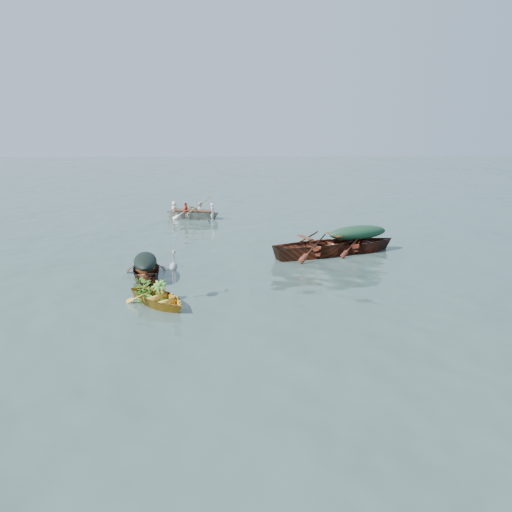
{
  "coord_description": "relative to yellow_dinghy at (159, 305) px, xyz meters",
  "views": [
    {
      "loc": [
        -0.1,
        -14.44,
        4.61
      ],
      "look_at": [
        0.44,
        1.52,
        0.5
      ],
      "focal_mm": 35.0,
      "sensor_mm": 36.0,
      "label": 1
    }
  ],
  "objects": [
    {
      "name": "dark_covered_boat",
      "position": [
        -0.76,
        2.39,
        0.0
      ],
      "size": [
        1.88,
        3.64,
        0.85
      ],
      "primitive_type": "imported",
      "rotation": [
        0.0,
        0.0,
        0.18
      ],
      "color": "#44210F",
      "rests_on": "ground"
    },
    {
      "name": "rowed_boat",
      "position": [
        -0.22,
        13.13,
        0.0
      ],
      "size": [
        4.04,
        2.09,
        0.9
      ],
      "primitive_type": "imported",
      "rotation": [
        0.0,
        0.0,
        1.32
      ],
      "color": "beige",
      "rests_on": "ground"
    },
    {
      "name": "heron",
      "position": [
        0.38,
        0.4,
        0.81
      ],
      "size": [
        0.47,
        0.49,
        0.92
      ],
      "primitive_type": null,
      "rotation": [
        0.0,
        0.0,
        0.71
      ],
      "color": "#94979D",
      "rests_on": "yellow_dinghy"
    },
    {
      "name": "rowers",
      "position": [
        -0.22,
        13.13,
        0.83
      ],
      "size": [
        2.89,
        1.69,
        0.76
      ],
      "primitive_type": "imported",
      "rotation": [
        0.0,
        0.0,
        1.32
      ],
      "color": "silver",
      "rests_on": "rowed_boat"
    },
    {
      "name": "yellow_dinghy",
      "position": [
        0.0,
        0.0,
        0.0
      ],
      "size": [
        2.67,
        2.82,
        0.7
      ],
      "primitive_type": "imported",
      "rotation": [
        0.0,
        0.0,
        0.71
      ],
      "color": "yellow",
      "rests_on": "ground"
    },
    {
      "name": "thwart_benches",
      "position": [
        5.14,
        5.07,
        0.63
      ],
      "size": [
        2.68,
        1.79,
        0.04
      ],
      "primitive_type": null,
      "rotation": [
        0.0,
        0.0,
        1.94
      ],
      "color": "#472110",
      "rests_on": "open_wooden_boat"
    },
    {
      "name": "green_tarp_cover",
      "position": [
        6.67,
        5.63,
        0.78
      ],
      "size": [
        2.57,
        1.56,
        0.52
      ],
      "primitive_type": "ellipsoid",
      "rotation": [
        0.0,
        0.0,
        1.92
      ],
      "color": "#173924",
      "rests_on": "green_tarp_boat"
    },
    {
      "name": "open_wooden_boat",
      "position": [
        5.14,
        5.07,
        0.0
      ],
      "size": [
        5.24,
        3.28,
        1.21
      ],
      "primitive_type": "imported",
      "rotation": [
        0.0,
        0.0,
        1.94
      ],
      "color": "#602D18",
      "rests_on": "ground"
    },
    {
      "name": "oars",
      "position": [
        -0.22,
        13.13,
        0.48
      ],
      "size": [
        1.22,
        2.67,
        0.06
      ],
      "primitive_type": null,
      "rotation": [
        0.0,
        0.0,
        1.32
      ],
      "color": "olive",
      "rests_on": "rowed_boat"
    },
    {
      "name": "dinghy_weeds",
      "position": [
        -0.34,
        0.43,
        0.65
      ],
      "size": [
        1.12,
        1.14,
        0.6
      ],
      "primitive_type": "imported",
      "rotation": [
        0.0,
        0.0,
        0.71
      ],
      "color": "#35711D",
      "rests_on": "yellow_dinghy"
    },
    {
      "name": "dark_tarp_cover",
      "position": [
        -0.76,
        2.39,
        0.62
      ],
      "size": [
        1.04,
        2.0,
        0.4
      ],
      "primitive_type": "ellipsoid",
      "rotation": [
        0.0,
        0.0,
        0.18
      ],
      "color": "black",
      "rests_on": "dark_covered_boat"
    },
    {
      "name": "green_tarp_boat",
      "position": [
        6.67,
        5.63,
        0.0
      ],
      "size": [
        4.67,
        2.83,
        1.05
      ],
      "primitive_type": "imported",
      "rotation": [
        0.0,
        0.0,
        1.92
      ],
      "color": "#522213",
      "rests_on": "ground"
    },
    {
      "name": "ground",
      "position": [
        2.29,
        1.7,
        0.0
      ],
      "size": [
        140.0,
        140.0,
        0.0
      ],
      "primitive_type": "plane",
      "color": "#364B46",
      "rests_on": "ground"
    }
  ]
}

